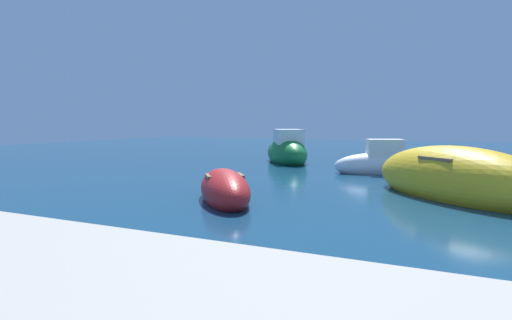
{
  "coord_description": "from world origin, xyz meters",
  "views": [
    {
      "loc": [
        -5.3,
        -6.56,
        2.04
      ],
      "look_at": [
        -11.96,
        7.99,
        0.55
      ],
      "focal_mm": 29.17,
      "sensor_mm": 36.0,
      "label": 1
    }
  ],
  "objects_px": {
    "moored_boat_1": "(379,163)",
    "moored_boat_3": "(225,190)",
    "moored_boat_2": "(455,179)",
    "moored_boat_4": "(287,152)"
  },
  "relations": [
    {
      "from": "moored_boat_2",
      "to": "moored_boat_4",
      "type": "xyz_separation_m",
      "value": [
        -7.54,
        7.45,
        0.02
      ]
    },
    {
      "from": "moored_boat_2",
      "to": "moored_boat_3",
      "type": "bearing_deg",
      "value": -108.36
    },
    {
      "from": "moored_boat_3",
      "to": "moored_boat_4",
      "type": "xyz_separation_m",
      "value": [
        -2.15,
        10.36,
        0.23
      ]
    },
    {
      "from": "moored_boat_1",
      "to": "moored_boat_4",
      "type": "distance_m",
      "value": 5.65
    },
    {
      "from": "moored_boat_1",
      "to": "moored_boat_3",
      "type": "bearing_deg",
      "value": 48.66
    },
    {
      "from": "moored_boat_1",
      "to": "moored_boat_4",
      "type": "xyz_separation_m",
      "value": [
        -4.89,
        2.82,
        0.12
      ]
    },
    {
      "from": "moored_boat_2",
      "to": "moored_boat_4",
      "type": "distance_m",
      "value": 10.6
    },
    {
      "from": "moored_boat_1",
      "to": "moored_boat_3",
      "type": "height_order",
      "value": "moored_boat_1"
    },
    {
      "from": "moored_boat_3",
      "to": "moored_boat_4",
      "type": "height_order",
      "value": "moored_boat_4"
    },
    {
      "from": "moored_boat_1",
      "to": "moored_boat_2",
      "type": "bearing_deg",
      "value": 98.44
    }
  ]
}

